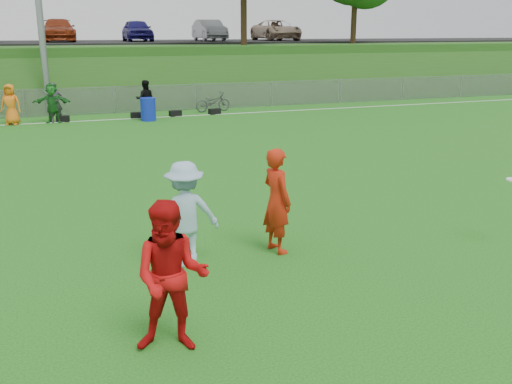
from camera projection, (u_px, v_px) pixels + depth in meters
name	position (u px, v px, depth m)	size (l,w,h in m)	color
ground	(261.00, 278.00, 9.17)	(120.00, 120.00, 0.00)	#175912
sideline_far	(121.00, 119.00, 25.45)	(60.00, 0.10, 0.01)	white
fence	(115.00, 100.00, 27.08)	(58.00, 0.06, 1.30)	gray
berm	(95.00, 68.00, 36.80)	(120.00, 18.00, 3.00)	#294F16
parking_lot	(90.00, 42.00, 38.19)	(120.00, 12.00, 0.10)	black
car_row	(72.00, 30.00, 36.69)	(32.04, 5.18, 1.44)	silver
spectator_row	(54.00, 103.00, 24.31)	(7.95, 0.85, 1.69)	red
gear_bags	(149.00, 115.00, 25.92)	(7.42, 0.40, 0.26)	black
player_red_left	(277.00, 201.00, 10.04)	(0.69, 0.45, 1.88)	red
player_red_center	(171.00, 277.00, 6.88)	(0.94, 0.73, 1.93)	red
player_blue	(185.00, 214.00, 9.46)	(1.16, 0.66, 1.79)	#98BCD3
recycling_bin	(148.00, 109.00, 24.95)	(0.66, 0.66, 0.99)	#1026B3
bicycle	(213.00, 102.00, 27.71)	(0.63, 1.80, 0.95)	#333335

